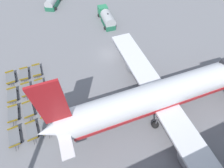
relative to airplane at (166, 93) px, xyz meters
name	(u,v)px	position (x,y,z in m)	size (l,w,h in m)	color
ground_plane	(109,54)	(-14.83, -3.16, -3.45)	(500.00, 500.00, 0.00)	gray
airplane	(166,93)	(0.00, 0.00, 0.00)	(32.78, 38.52, 12.84)	white
fuel_tanker_primary	(53,1)	(-39.40, -9.84, -2.23)	(8.10, 6.19, 2.94)	#2D8C5B
fuel_tanker_secondary	(107,18)	(-25.44, 0.60, -2.10)	(8.25, 3.62, 3.22)	#2D8C5B
baggage_dolly_row_near_col_a	(11,78)	(-15.60, -22.62, -2.97)	(3.68, 1.70, 0.92)	slate
baggage_dolly_row_near_col_b	(12,95)	(-11.36, -22.62, -2.97)	(3.67, 1.66, 0.92)	slate
baggage_dolly_row_near_col_c	(13,114)	(-7.54, -22.75, -2.97)	(3.69, 1.72, 0.92)	slate
baggage_dolly_row_near_col_d	(14,137)	(-3.50, -22.84, -2.97)	(3.68, 1.69, 0.92)	slate
baggage_dolly_row_mid_a_col_a	(24,74)	(-15.52, -20.23, -2.97)	(3.70, 1.76, 0.92)	slate
baggage_dolly_row_mid_a_col_b	(26,90)	(-11.59, -20.31, -2.97)	(3.66, 1.64, 0.92)	slate
baggage_dolly_row_mid_a_col_c	(28,110)	(-7.38, -20.43, -2.97)	(3.69, 1.72, 0.92)	slate
baggage_dolly_row_mid_a_col_d	(32,131)	(-3.46, -20.36, -2.97)	(3.68, 1.68, 0.92)	slate
baggage_dolly_row_mid_b_col_a	(37,71)	(-15.51, -17.92, -2.97)	(3.69, 1.72, 0.92)	slate
baggage_dolly_row_mid_b_col_b	(40,86)	(-11.51, -17.95, -2.97)	(3.67, 1.66, 0.92)	slate
baggage_dolly_row_mid_b_col_c	(43,104)	(-7.48, -18.04, -2.97)	(3.70, 1.75, 0.92)	slate
baggage_dolly_row_mid_b_col_d	(47,125)	(-3.47, -18.11, -2.97)	(3.66, 1.64, 0.92)	slate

